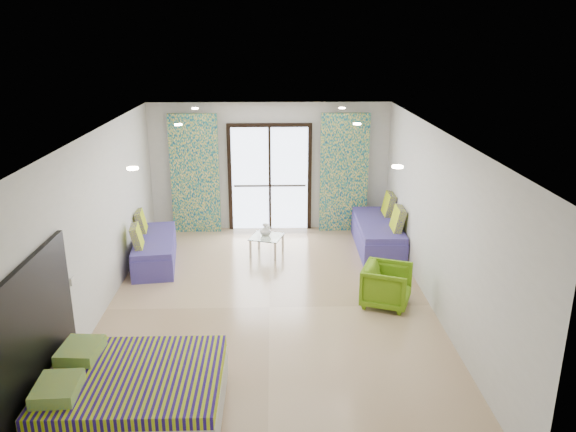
{
  "coord_description": "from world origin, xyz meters",
  "views": [
    {
      "loc": [
        0.08,
        -7.8,
        4.01
      ],
      "look_at": [
        0.31,
        1.02,
        1.15
      ],
      "focal_mm": 35.0,
      "sensor_mm": 36.0,
      "label": 1
    }
  ],
  "objects_px": {
    "bed": "(133,392)",
    "coffee_table": "(267,238)",
    "daybed_left": "(154,249)",
    "daybed_right": "(378,234)",
    "armchair": "(387,283)"
  },
  "relations": [
    {
      "from": "bed",
      "to": "coffee_table",
      "type": "height_order",
      "value": "bed"
    },
    {
      "from": "bed",
      "to": "daybed_left",
      "type": "relative_size",
      "value": 1.0
    },
    {
      "from": "coffee_table",
      "to": "armchair",
      "type": "relative_size",
      "value": 0.99
    },
    {
      "from": "daybed_right",
      "to": "armchair",
      "type": "relative_size",
      "value": 2.85
    },
    {
      "from": "daybed_right",
      "to": "coffee_table",
      "type": "relative_size",
      "value": 2.88
    },
    {
      "from": "coffee_table",
      "to": "daybed_right",
      "type": "bearing_deg",
      "value": 6.95
    },
    {
      "from": "armchair",
      "to": "bed",
      "type": "bearing_deg",
      "value": 149.09
    },
    {
      "from": "bed",
      "to": "armchair",
      "type": "xyz_separation_m",
      "value": [
        3.29,
        2.56,
        0.08
      ]
    },
    {
      "from": "bed",
      "to": "coffee_table",
      "type": "xyz_separation_m",
      "value": [
        1.42,
        4.69,
        0.06
      ]
    },
    {
      "from": "coffee_table",
      "to": "armchair",
      "type": "xyz_separation_m",
      "value": [
        1.87,
        -2.13,
        0.03
      ]
    },
    {
      "from": "daybed_right",
      "to": "armchair",
      "type": "xyz_separation_m",
      "value": [
        -0.31,
        -2.4,
        0.05
      ]
    },
    {
      "from": "daybed_left",
      "to": "armchair",
      "type": "bearing_deg",
      "value": -31.94
    },
    {
      "from": "daybed_left",
      "to": "daybed_right",
      "type": "bearing_deg",
      "value": 0.73
    },
    {
      "from": "bed",
      "to": "coffee_table",
      "type": "distance_m",
      "value": 4.9
    },
    {
      "from": "daybed_left",
      "to": "armchair",
      "type": "xyz_separation_m",
      "value": [
        3.93,
        -1.76,
        0.08
      ]
    }
  ]
}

